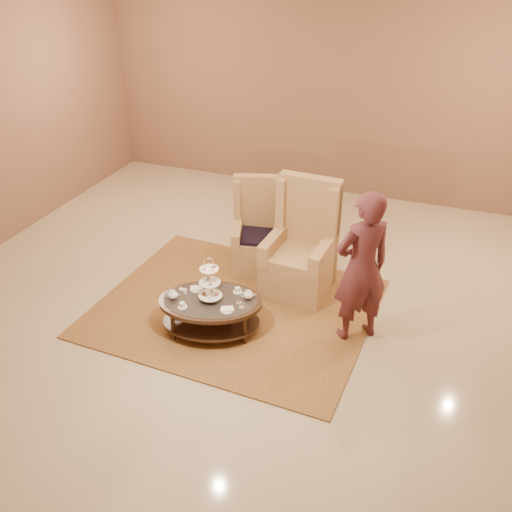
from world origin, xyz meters
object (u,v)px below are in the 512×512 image
at_px(tea_table, 211,305).
at_px(armchair_left, 258,238).
at_px(person, 362,268).
at_px(armchair_right, 301,254).

bearing_deg(tea_table, armchair_left, 74.55).
relative_size(armchair_left, person, 0.69).
xyz_separation_m(armchair_right, person, (0.86, -0.73, 0.40)).
distance_m(armchair_left, person, 1.95).
relative_size(tea_table, person, 0.75).
xyz_separation_m(tea_table, armchair_left, (-0.02, 1.57, 0.06)).
bearing_deg(armchair_right, armchair_left, 157.60).
xyz_separation_m(armchair_left, person, (1.56, -1.07, 0.47)).
height_order(armchair_right, person, person).
bearing_deg(tea_table, armchair_right, 44.92).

